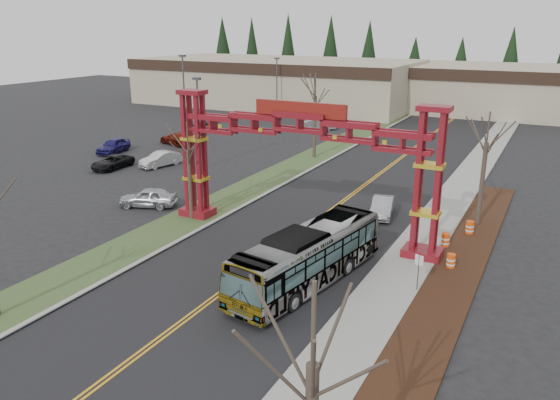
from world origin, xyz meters
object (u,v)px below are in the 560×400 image
Objects in this scene: bare_tree_median_far at (315,97)px; barrel_south at (451,262)px; bare_tree_right_far at (487,143)px; barrel_north at (470,228)px; light_pole_far at (277,83)px; parked_car_mid_b at (113,146)px; transit_bus at (308,257)px; light_pole_near at (198,117)px; silver_sedan at (382,207)px; parked_car_near_b at (161,159)px; barrel_mid at (445,241)px; parked_car_far_a at (320,124)px; bare_tree_right_near at (313,366)px; bare_tree_median_mid at (188,150)px; street_sign at (419,266)px; parked_car_near_a at (148,197)px; gateway_arch at (300,144)px; parked_car_near_c at (112,162)px; parked_car_mid_a at (177,138)px; retail_building_east at (536,91)px; retail_building_west at (278,82)px; light_pole_mid at (184,88)px; parked_car_far_b at (204,119)px.

barrel_south is at bearing -49.86° from bare_tree_median_far.
bare_tree_right_far is 5.65m from barrel_north.
bare_tree_right_far is 0.91× the size of light_pole_far.
parked_car_mid_b reaches higher than barrel_south.
transit_bus is 1.29× the size of light_pole_near.
bare_tree_median_far is at bearing 117.80° from silver_sedan.
bare_tree_right_far is at bearing 73.58° from transit_bus.
parked_car_near_b is 0.55× the size of bare_tree_right_far.
barrel_mid is (28.49, -7.95, -0.23)m from parked_car_near_b.
parked_car_far_a is 0.54× the size of bare_tree_right_near.
bare_tree_median_mid is 3.39× the size of street_sign.
silver_sedan is 0.95× the size of parked_car_near_b.
barrel_mid is at bearing 75.07° from parked_car_near_a.
light_pole_near is (-19.35, 5.06, 4.25)m from silver_sedan.
gateway_arch is 13.57m from parked_car_near_a.
parked_car_near_a is at bearing -36.41° from parked_car_near_c.
parked_car_far_a is at bearing 130.66° from bare_tree_right_far.
parked_car_near_b is at bearing 164.41° from barrel_mid.
bare_tree_median_mid reaches higher than parked_car_mid_b.
parked_car_mid_a is 40.53m from street_sign.
street_sign is (22.67, -39.46, 0.76)m from parked_car_far_a.
bare_tree_median_mid is 17.69m from barrel_mid.
retail_building_east reaches higher than street_sign.
retail_building_east is 4.86× the size of bare_tree_right_near.
bare_tree_median_mid is (-11.67, -6.82, 4.25)m from silver_sedan.
barrel_north is at bearing -50.81° from retail_building_west.
light_pole_far reaches higher than parked_car_near_a.
retail_building_west is at bearing 93.26° from light_pole_mid.
gateway_arch is 22.70m from parked_car_near_b.
parked_car_mid_a reaches higher than barrel_mid.
light_pole_near reaches higher than parked_car_far_b.
bare_tree_median_mid reaches higher than barrel_north.
silver_sedan is 0.90× the size of parked_car_far_b.
barrel_south is at bearing -91.57° from bare_tree_right_far.
parked_car_mid_b is 50.23m from bare_tree_right_near.
parked_car_far_a is 60.43m from bare_tree_right_near.
bare_tree_median_far is 0.90× the size of light_pole_mid.
street_sign reaches higher than silver_sedan.
barrel_mid is at bearing -2.40° from parked_car_near_b.
light_pole_far reaches higher than parked_car_near_c.
gateway_arch is 19.20× the size of barrel_mid.
bare_tree_median_far is 1.10× the size of bare_tree_right_far.
barrel_south is (25.46, -11.94, -4.47)m from light_pole_near.
parked_car_mid_b reaches higher than barrel_north.
light_pole_far is at bearing 115.90° from silver_sedan.
transit_bus is 45.22m from light_pole_mid.
light_pole_far reaches higher than parked_car_mid_a.
parked_car_near_c is at bearing 162.42° from gateway_arch.
light_pole_near is at bearing 25.13° from parked_car_near_c.
retail_building_west is 68.73m from transit_bus.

